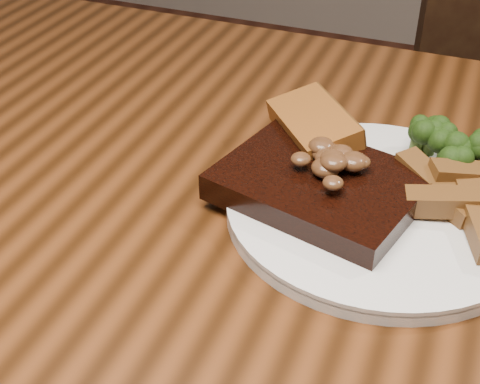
{
  "coord_description": "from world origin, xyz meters",
  "views": [
    {
      "loc": [
        0.17,
        -0.46,
        1.14
      ],
      "look_at": [
        -0.02,
        0.0,
        0.78
      ],
      "focal_mm": 50.0,
      "sensor_mm": 36.0,
      "label": 1
    }
  ],
  "objects_px": {
    "dining_table": "(254,295)",
    "steak": "(320,185)",
    "garlic_bread": "(312,140)",
    "potato_wedges": "(445,201)",
    "plate": "(379,209)"
  },
  "relations": [
    {
      "from": "dining_table",
      "to": "steak",
      "type": "xyz_separation_m",
      "value": [
        0.05,
        0.05,
        0.12
      ]
    },
    {
      "from": "garlic_bread",
      "to": "potato_wedges",
      "type": "relative_size",
      "value": 0.87
    },
    {
      "from": "plate",
      "to": "potato_wedges",
      "type": "height_order",
      "value": "potato_wedges"
    },
    {
      "from": "steak",
      "to": "garlic_bread",
      "type": "relative_size",
      "value": 1.67
    },
    {
      "from": "garlic_bread",
      "to": "potato_wedges",
      "type": "height_order",
      "value": "same"
    },
    {
      "from": "steak",
      "to": "garlic_bread",
      "type": "distance_m",
      "value": 0.08
    },
    {
      "from": "plate",
      "to": "potato_wedges",
      "type": "xyz_separation_m",
      "value": [
        0.06,
        0.01,
        0.02
      ]
    },
    {
      "from": "steak",
      "to": "potato_wedges",
      "type": "height_order",
      "value": "steak"
    },
    {
      "from": "dining_table",
      "to": "plate",
      "type": "bearing_deg",
      "value": 28.84
    },
    {
      "from": "plate",
      "to": "dining_table",
      "type": "bearing_deg",
      "value": -151.16
    },
    {
      "from": "plate",
      "to": "steak",
      "type": "height_order",
      "value": "steak"
    },
    {
      "from": "dining_table",
      "to": "potato_wedges",
      "type": "xyz_separation_m",
      "value": [
        0.16,
        0.07,
        0.12
      ]
    },
    {
      "from": "steak",
      "to": "dining_table",
      "type": "bearing_deg",
      "value": -121.11
    },
    {
      "from": "dining_table",
      "to": "potato_wedges",
      "type": "distance_m",
      "value": 0.21
    },
    {
      "from": "dining_table",
      "to": "plate",
      "type": "distance_m",
      "value": 0.15
    }
  ]
}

